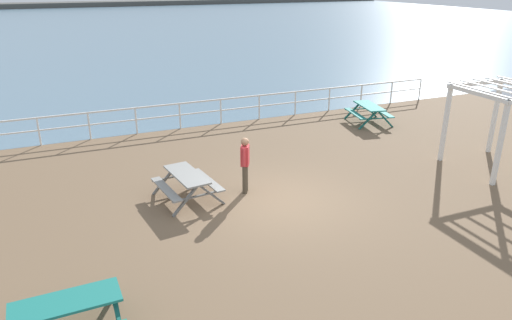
# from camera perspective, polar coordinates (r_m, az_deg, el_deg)

# --- Properties ---
(ground_plane) EXTENTS (30.00, 24.00, 0.20)m
(ground_plane) POSITION_cam_1_polar(r_m,az_deg,el_deg) (13.41, 3.19, -5.34)
(ground_plane) COLOR brown
(sea_band) EXTENTS (142.00, 90.00, 0.01)m
(sea_band) POSITION_cam_1_polar(r_m,az_deg,el_deg) (63.96, -18.86, 14.90)
(sea_band) COLOR slate
(sea_band) RESTS_ON ground
(distant_shoreline) EXTENTS (142.00, 6.00, 1.80)m
(distant_shoreline) POSITION_cam_1_polar(r_m,az_deg,el_deg) (106.76, -21.14, 16.76)
(distant_shoreline) COLOR #4C4C47
(distant_shoreline) RESTS_ON ground
(seaward_railing) EXTENTS (23.07, 0.07, 1.08)m
(seaward_railing) POSITION_cam_1_polar(r_m,az_deg,el_deg) (19.91, -6.68, 6.13)
(seaward_railing) COLOR white
(seaward_railing) RESTS_ON ground
(picnic_table_near_left) EXTENTS (1.83, 2.06, 0.80)m
(picnic_table_near_left) POSITION_cam_1_polar(r_m,az_deg,el_deg) (20.80, 13.40, 5.89)
(picnic_table_near_left) COLOR #1E7A70
(picnic_table_near_left) RESTS_ON ground
(picnic_table_near_right) EXTENTS (1.85, 1.59, 0.80)m
(picnic_table_near_right) POSITION_cam_1_polar(r_m,az_deg,el_deg) (9.06, -21.73, -16.40)
(picnic_table_near_right) COLOR #1E7A70
(picnic_table_near_right) RESTS_ON ground
(picnic_table_mid_centre) EXTENTS (1.74, 1.98, 0.80)m
(picnic_table_mid_centre) POSITION_cam_1_polar(r_m,az_deg,el_deg) (13.36, -8.28, -2.39)
(picnic_table_mid_centre) COLOR gray
(picnic_table_mid_centre) RESTS_ON ground
(visitor) EXTENTS (0.36, 0.47, 1.66)m
(visitor) POSITION_cam_1_polar(r_m,az_deg,el_deg) (13.52, -1.32, -0.20)
(visitor) COLOR #4C4233
(visitor) RESTS_ON ground
(lattice_pergola) EXTENTS (2.46, 2.58, 2.70)m
(lattice_pergola) POSITION_cam_1_polar(r_m,az_deg,el_deg) (16.92, 27.32, 5.56)
(lattice_pergola) COLOR white
(lattice_pergola) RESTS_ON ground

